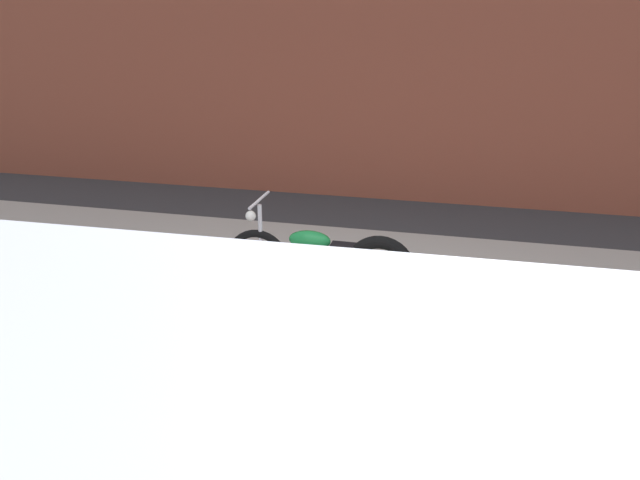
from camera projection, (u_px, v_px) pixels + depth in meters
ground_plane at (302, 368)px, 5.20m from camera, size 80.00×80.00×0.00m
sidewalk_slab at (343, 283)px, 6.79m from camera, size 36.00×3.50×0.01m
brick_building_wall at (392, 21)px, 8.97m from camera, size 36.00×0.50×5.28m
motorcycle_green at (332, 262)px, 6.32m from camera, size 2.01×0.58×1.03m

